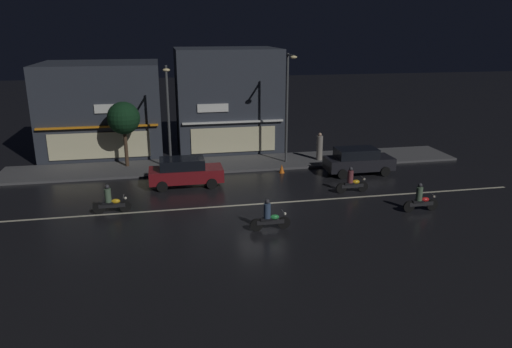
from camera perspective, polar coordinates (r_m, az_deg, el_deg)
name	(u,v)px	position (r m, az deg, el deg)	size (l,w,h in m)	color
ground_plane	(262,204)	(25.77, 0.66, -3.54)	(140.00, 140.00, 0.00)	black
lane_divider_stripe	(262,204)	(25.77, 0.66, -3.53)	(29.21, 0.16, 0.01)	beige
sidewalk_far	(238,163)	(33.16, -2.13, 1.26)	(30.74, 3.87, 0.14)	#4C4C4F
storefront_left_block	(227,99)	(37.29, -3.43, 8.81)	(7.58, 6.36, 7.56)	#2D333D
storefront_center_block	(103,108)	(37.79, -17.64, 7.42)	(8.39, 7.41, 6.59)	#2D333D
streetlamp_west	(168,109)	(31.10, -10.33, 7.54)	(0.44, 1.64, 6.64)	#47494C
streetlamp_mid	(288,100)	(32.27, 3.78, 8.71)	(0.44, 1.64, 7.28)	#47494C
pedestrian_on_sidewalk	(320,147)	(33.90, 7.51, 3.13)	(0.42, 0.42, 1.91)	gray
street_tree	(124,118)	(32.70, -15.35, 6.35)	(2.11, 2.11, 4.30)	#473323
parked_car_near_kerb	(358,160)	(31.53, 11.96, 1.58)	(4.30, 1.98, 1.67)	black
parked_car_trailing	(185,172)	(28.76, -8.38, 0.29)	(4.30, 1.98, 1.67)	maroon
motorcycle_lead	(110,201)	(25.38, -16.80, -3.10)	(1.90, 0.60, 1.52)	black
motorcycle_following	(269,217)	(22.32, 1.57, -5.12)	(1.90, 0.60, 1.52)	black
motorcycle_opposite_lane	(352,182)	(27.85, 11.23, -0.92)	(1.90, 0.60, 1.52)	black
motorcycle_trailing_far	(420,200)	(25.92, 18.83, -2.87)	(1.90, 0.60, 1.52)	black
traffic_cone	(282,169)	(31.19, 3.06, 0.63)	(0.36, 0.36, 0.55)	orange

